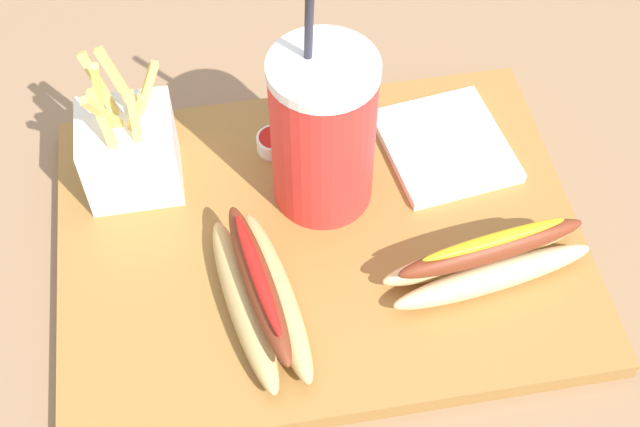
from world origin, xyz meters
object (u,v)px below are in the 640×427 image
at_px(hot_dog_2, 260,294).
at_px(napkin_stack, 445,146).
at_px(fries_basket, 130,150).
at_px(hot_dog_1, 489,260).
at_px(soda_cup, 323,133).
at_px(ketchup_cup_1, 273,142).

xyz_separation_m(hot_dog_2, napkin_stack, (-0.20, -0.15, -0.02)).
relative_size(fries_basket, hot_dog_1, 0.79).
relative_size(soda_cup, hot_dog_2, 1.45).
xyz_separation_m(hot_dog_1, ketchup_cup_1, (0.16, -0.18, -0.01)).
relative_size(hot_dog_1, ketchup_cup_1, 5.82).
bearing_deg(hot_dog_1, ketchup_cup_1, -47.26).
relative_size(soda_cup, hot_dog_1, 1.39).
relative_size(fries_basket, hot_dog_2, 0.82).
xyz_separation_m(hot_dog_1, napkin_stack, (-0.00, -0.15, -0.02)).
distance_m(fries_basket, ketchup_cup_1, 0.14).
bearing_deg(napkin_stack, hot_dog_1, 89.04).
bearing_deg(hot_dog_2, soda_cup, -122.40).
bearing_deg(hot_dog_1, hot_dog_2, 0.03).
relative_size(soda_cup, fries_basket, 1.77).
xyz_separation_m(soda_cup, fries_basket, (0.17, -0.04, -0.04)).
xyz_separation_m(hot_dog_1, hot_dog_2, (0.20, 0.00, -0.00)).
xyz_separation_m(fries_basket, napkin_stack, (-0.30, 0.01, -0.04)).
height_order(soda_cup, fries_basket, soda_cup).
bearing_deg(fries_basket, hot_dog_1, 151.78).
height_order(soda_cup, hot_dog_1, soda_cup).
distance_m(hot_dog_2, ketchup_cup_1, 0.18).
bearing_deg(soda_cup, ketchup_cup_1, -57.30).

